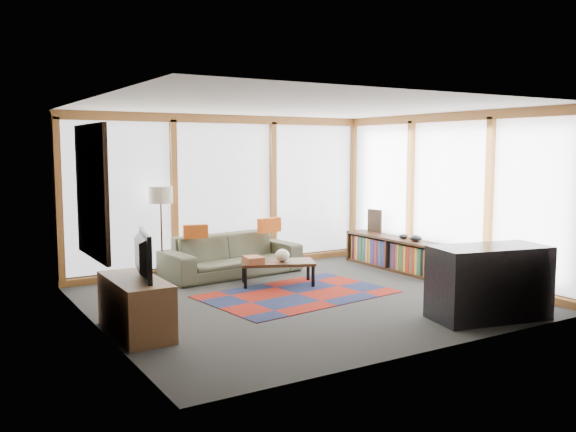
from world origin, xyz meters
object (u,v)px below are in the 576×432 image
television (137,255)px  bar_counter (489,282)px  coffee_table (278,273)px  bookshelf (394,253)px  tv_console (136,306)px  sofa (232,255)px  floor_lamp (162,234)px

television → bar_counter: size_ratio=0.64×
coffee_table → bookshelf: (2.31, 0.02, 0.09)m
tv_console → bar_counter: (3.83, -1.61, 0.13)m
sofa → floor_lamp: bearing=164.2°
floor_lamp → bookshelf: 3.90m
bar_counter → coffee_table: bearing=126.0°
bookshelf → television: size_ratio=2.44×
coffee_table → bar_counter: (1.26, -2.89, 0.26)m
coffee_table → tv_console: (-2.56, -1.28, 0.13)m
floor_lamp → television: size_ratio=1.64×
coffee_table → tv_console: size_ratio=0.87×
sofa → tv_console: 3.23m
floor_lamp → bar_counter: size_ratio=1.05×
sofa → coffee_table: bearing=-80.0°
floor_lamp → coffee_table: bearing=-40.9°
sofa → television: television is taller
floor_lamp → television: 2.73m
coffee_table → bar_counter: 3.16m
coffee_table → sofa: bearing=105.6°
sofa → floor_lamp: floor_lamp is taller
sofa → tv_console: (-2.28, -2.28, -0.02)m
tv_console → bar_counter: bearing=-22.8°
bar_counter → television: bearing=169.3°
sofa → tv_console: sofa is taller
coffee_table → bar_counter: size_ratio=0.78×
sofa → television: bearing=-140.3°
sofa → bar_counter: 4.18m
sofa → floor_lamp: size_ratio=1.53×
floor_lamp → coffee_table: (1.38, -1.20, -0.55)m
bookshelf → bar_counter: bar_counter is taller
tv_console → bookshelf: bearing=15.0°
floor_lamp → tv_console: bearing=-115.5°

